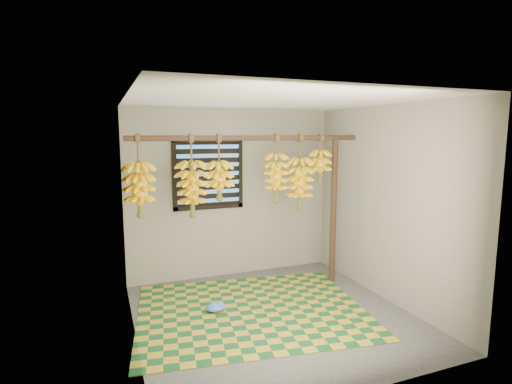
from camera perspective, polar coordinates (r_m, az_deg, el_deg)
name	(u,v)px	position (r m, az deg, el deg)	size (l,w,h in m)	color
floor	(274,316)	(4.75, 2.53, -17.31)	(3.00, 3.00, 0.01)	#454545
ceiling	(275,100)	(4.31, 2.74, 13.04)	(3.00, 3.00, 0.01)	silver
wall_back	(232,194)	(5.76, -3.47, -0.22)	(3.00, 0.01, 2.40)	gray
wall_left	(131,223)	(4.01, -17.46, -4.28)	(0.01, 3.00, 2.40)	gray
wall_right	(386,204)	(5.16, 18.09, -1.59)	(0.01, 3.00, 2.40)	gray
window	(208,174)	(5.60, -6.82, 2.59)	(1.00, 0.04, 1.00)	black
hanging_pole	(252,138)	(4.94, -0.64, 7.72)	(0.06, 0.06, 3.00)	#47301F
support_post	(333,211)	(5.58, 11.00, -2.72)	(0.08, 0.08, 2.00)	#47301F
woven_mat	(251,310)	(4.86, -0.66, -16.55)	(2.58, 2.07, 0.01)	#175025
plastic_bag	(216,307)	(4.83, -5.73, -16.04)	(0.24, 0.18, 0.10)	#3A75D8
banana_bunch_a	(140,189)	(4.67, -16.30, 0.35)	(0.33, 0.33, 0.93)	brown
banana_bunch_b	(192,189)	(4.77, -9.11, 0.43)	(0.36, 0.36, 0.98)	brown
banana_bunch_c	(219,180)	(4.84, -5.27, 1.68)	(0.33, 0.33, 0.79)	brown
banana_bunch_d	(276,177)	(5.09, 2.90, 2.10)	(0.30, 0.30, 0.87)	brown
banana_bunch_e	(300,184)	(5.25, 6.27, 1.19)	(0.34, 0.34, 0.99)	brown
banana_bunch_f	(320,166)	(5.38, 9.15, 3.73)	(0.29, 0.29, 0.64)	brown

